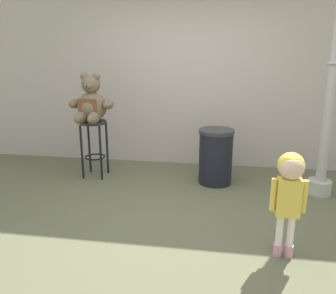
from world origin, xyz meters
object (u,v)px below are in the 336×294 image
child_walking (290,183)px  trash_bin (216,156)px  lamppost (329,108)px  bar_stool_with_teddy (94,138)px  teddy_bear (91,104)px

child_walking → trash_bin: size_ratio=1.26×
child_walking → lamppost: (0.68, 1.50, 0.42)m
bar_stool_with_teddy → trash_bin: bar_stool_with_teddy is taller
teddy_bear → trash_bin: (1.72, 0.02, -0.68)m
teddy_bear → trash_bin: bearing=0.8°
teddy_bear → lamppost: 3.05m
bar_stool_with_teddy → trash_bin: bearing=-0.2°
child_walking → lamppost: bearing=-51.0°
bar_stool_with_teddy → lamppost: size_ratio=0.29×
lamppost → trash_bin: bearing=172.4°
bar_stool_with_teddy → child_walking: 2.91m
child_walking → trash_bin: child_walking is taller
bar_stool_with_teddy → lamppost: (3.05, -0.18, 0.54)m
teddy_bear → bar_stool_with_teddy: bearing=90.0°
lamppost → child_walking: bearing=-114.3°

